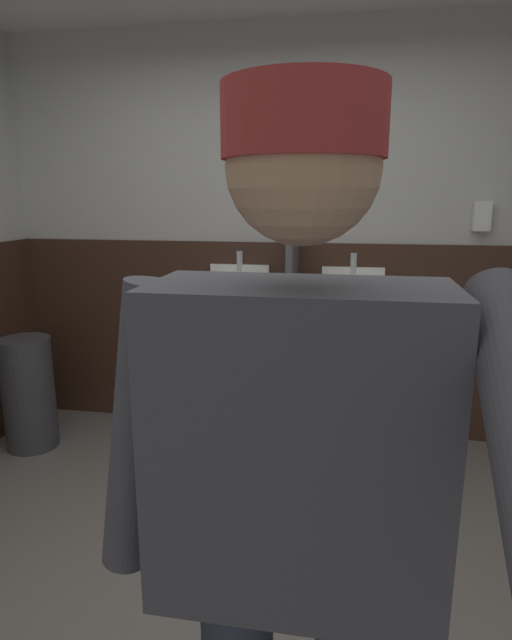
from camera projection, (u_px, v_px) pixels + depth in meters
name	position (u px, v px, depth m)	size (l,w,h in m)	color
ground_plane	(222.00, 618.00, 2.06)	(4.34, 4.18, 0.04)	slate
wall_back	(285.00, 238.00, 3.53)	(4.34, 0.12, 2.65)	#B2B2AD
wainscot_band_back	(282.00, 338.00, 3.61)	(3.74, 0.03, 1.30)	#382319
urinal_left	(236.00, 323.00, 3.49)	(0.40, 0.34, 1.24)	white
urinal_middle	(351.00, 327.00, 3.36)	(0.40, 0.34, 1.24)	white
privacy_divider_panel	(292.00, 301.00, 3.32)	(0.04, 0.40, 0.90)	#4C4C51
person	(296.00, 508.00, 0.92)	(0.71, 0.60, 1.75)	#2D3342
trash_bin	(29.00, 393.00, 3.37)	(0.32, 0.32, 0.73)	#38383D
soap_dispenser	(482.00, 216.00, 3.19)	(0.10, 0.07, 0.18)	silver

